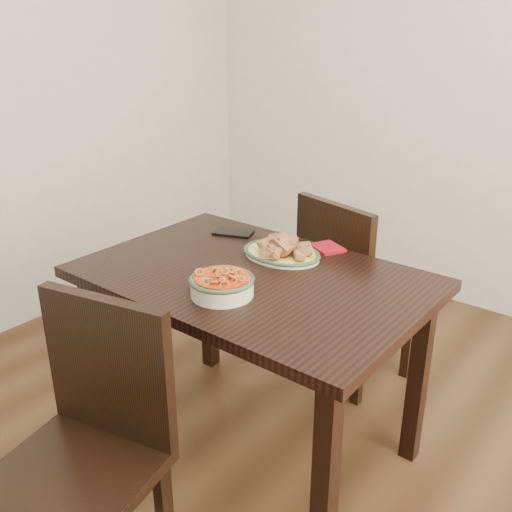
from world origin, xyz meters
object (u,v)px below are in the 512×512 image
Objects in this scene: fish_plate at (282,245)px; noodle_bowl at (222,283)px; dining_table at (253,298)px; smartphone at (233,233)px; chair_near at (90,438)px; chair_far at (348,283)px.

fish_plate is 1.42× the size of noodle_bowl.
fish_plate is at bearing 93.82° from dining_table.
smartphone is (-0.32, 0.27, 0.10)m from dining_table.
dining_table is 3.94× the size of fish_plate.
chair_near is at bearing -89.36° from fish_plate.
chair_near is 5.48× the size of smartphone.
dining_table is at bearing -86.18° from fish_plate.
fish_plate is at bearing 94.83° from chair_far.
chair_near is at bearing 101.25° from chair_far.
chair_far is 5.48× the size of smartphone.
noodle_bowl is at bearing 73.92° from chair_near.
smartphone is at bearing 166.46° from fish_plate.
chair_far is 4.11× the size of noodle_bowl.
noodle_bowl reaches higher than dining_table.
chair_near is 4.11× the size of noodle_bowl.
dining_table is 0.24m from fish_plate.
chair_near reaches higher than smartphone.
smartphone is (-0.31, 0.99, 0.26)m from chair_near.
chair_near reaches higher than fish_plate.
dining_table is 1.36× the size of chair_far.
chair_far reaches higher than fish_plate.
chair_far is at bearing 88.45° from noodle_bowl.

